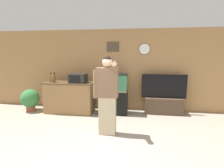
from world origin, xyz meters
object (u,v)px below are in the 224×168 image
Objects in this scene: microwave at (78,78)px; tv_on_stand at (163,102)px; counter_island at (70,97)px; knife_block at (52,79)px; aquarium_on_stand at (114,94)px; person_standing at (107,94)px; potted_plant at (30,99)px.

microwave is 0.37× the size of tv_on_stand.
microwave is at bearing -4.42° from counter_island.
aquarium_on_stand is at bearing 4.90° from knife_block.
tv_on_stand is 2.28m from person_standing.
tv_on_stand reaches higher than counter_island.
knife_block is 0.46× the size of potted_plant.
person_standing is (1.93, -1.29, -0.14)m from knife_block.
counter_island is 2.92m from tv_on_stand.
microwave reaches higher than tv_on_stand.
knife_block is at bearing 146.24° from person_standing.
person_standing is (1.12, -1.33, -0.16)m from microwave.
counter_island is at bearing -174.23° from tv_on_stand.
microwave is at bearing -173.03° from tv_on_stand.
counter_island is 0.78m from knife_block.
microwave is at bearing 130.10° from person_standing.
knife_block is 0.26× the size of aquarium_on_stand.
counter_island is at bearing 2.58° from potted_plant.
knife_block reaches higher than microwave.
aquarium_on_stand is at bearing 3.43° from potted_plant.
aquarium_on_stand is at bearing -172.80° from tv_on_stand.
aquarium_on_stand is (1.09, 0.13, -0.47)m from microwave.
person_standing reaches higher than knife_block.
counter_island reaches higher than potted_plant.
counter_island is 1.41m from aquarium_on_stand.
aquarium_on_stand is (1.91, 0.16, -0.45)m from knife_block.
potted_plant is at bearing -175.22° from tv_on_stand.
knife_block is (-0.51, -0.06, 0.59)m from counter_island.
person_standing is (1.43, -1.35, 0.45)m from counter_island.
microwave is 0.40× the size of aquarium_on_stand.
potted_plant is at bearing -178.75° from microwave.
tv_on_stand is at bearing 7.20° from aquarium_on_stand.
microwave is 1.74m from person_standing.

